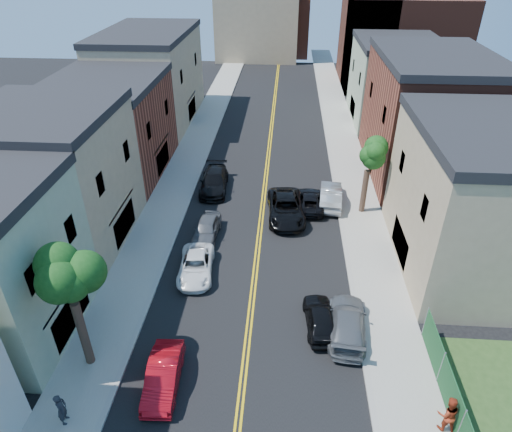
% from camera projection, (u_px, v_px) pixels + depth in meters
% --- Properties ---
extents(sidewalk_left, '(3.20, 100.00, 0.15)m').
position_uv_depth(sidewalk_left, '(190.00, 154.00, 44.97)').
color(sidewalk_left, gray).
rests_on(sidewalk_left, ground).
extents(sidewalk_right, '(3.20, 100.00, 0.15)m').
position_uv_depth(sidewalk_right, '(348.00, 159.00, 44.03)').
color(sidewalk_right, gray).
rests_on(sidewalk_right, ground).
extents(curb_left, '(0.30, 100.00, 0.15)m').
position_uv_depth(curb_left, '(207.00, 155.00, 44.87)').
color(curb_left, gray).
rests_on(curb_left, ground).
extents(curb_right, '(0.30, 100.00, 0.15)m').
position_uv_depth(curb_right, '(330.00, 158.00, 44.14)').
color(curb_right, gray).
rests_on(curb_right, ground).
extents(bldg_left_tan_near, '(9.00, 10.00, 9.00)m').
position_uv_depth(bldg_left_tan_near, '(53.00, 182.00, 30.30)').
color(bldg_left_tan_near, '#998466').
rests_on(bldg_left_tan_near, ground).
extents(bldg_left_brick, '(9.00, 12.00, 8.00)m').
position_uv_depth(bldg_left_brick, '(110.00, 130.00, 39.87)').
color(bldg_left_brick, brown).
rests_on(bldg_left_brick, ground).
extents(bldg_left_tan_far, '(9.00, 16.00, 9.50)m').
position_uv_depth(bldg_left_tan_far, '(151.00, 79.00, 51.31)').
color(bldg_left_tan_far, '#998466').
rests_on(bldg_left_tan_far, ground).
extents(bldg_right_tan, '(9.00, 12.00, 9.00)m').
position_uv_depth(bldg_right_tan, '(482.00, 204.00, 27.79)').
color(bldg_right_tan, '#998466').
rests_on(bldg_right_tan, ground).
extents(bldg_right_brick, '(9.00, 14.00, 10.00)m').
position_uv_depth(bldg_right_brick, '(426.00, 119.00, 39.37)').
color(bldg_right_brick, brown).
rests_on(bldg_right_brick, ground).
extents(bldg_right_palegrn, '(9.00, 12.00, 8.50)m').
position_uv_depth(bldg_right_palegrn, '(394.00, 84.00, 51.61)').
color(bldg_right_palegrn, gray).
rests_on(bldg_right_palegrn, ground).
extents(church, '(16.20, 14.20, 22.60)m').
position_uv_depth(church, '(394.00, 33.00, 62.63)').
color(church, '#4C2319').
rests_on(church, ground).
extents(backdrop_left, '(14.00, 8.00, 12.00)m').
position_uv_depth(backdrop_left, '(257.00, 23.00, 77.12)').
color(backdrop_left, '#998466').
rests_on(backdrop_left, ground).
extents(backdrop_center, '(10.00, 8.00, 10.00)m').
position_uv_depth(backdrop_center, '(280.00, 26.00, 80.80)').
color(backdrop_center, brown).
rests_on(backdrop_center, ground).
extents(tree_left_mid, '(5.20, 5.20, 9.29)m').
position_uv_depth(tree_left_mid, '(63.00, 261.00, 19.53)').
color(tree_left_mid, '#3D291E').
rests_on(tree_left_mid, sidewalk_left).
extents(tree_right_far, '(4.40, 4.40, 8.03)m').
position_uv_depth(tree_right_far, '(371.00, 145.00, 32.57)').
color(tree_right_far, '#3D291E').
rests_on(tree_right_far, sidewalk_right).
extents(red_sedan, '(1.68, 4.25, 1.38)m').
position_uv_depth(red_sedan, '(163.00, 376.00, 21.51)').
color(red_sedan, '#B60C17').
rests_on(red_sedan, ground).
extents(white_pickup, '(2.51, 4.78, 1.28)m').
position_uv_depth(white_pickup, '(196.00, 266.00, 28.77)').
color(white_pickup, white).
rests_on(white_pickup, ground).
extents(grey_car_left, '(1.86, 4.20, 1.41)m').
position_uv_depth(grey_car_left, '(207.00, 228.00, 32.35)').
color(grey_car_left, '#4F5156').
rests_on(grey_car_left, ground).
extents(black_car_left, '(2.50, 5.59, 1.59)m').
position_uv_depth(black_car_left, '(214.00, 181.00, 38.44)').
color(black_car_left, black).
rests_on(black_car_left, ground).
extents(grey_car_right, '(2.53, 5.15, 1.44)m').
position_uv_depth(grey_car_right, '(347.00, 323.00, 24.42)').
color(grey_car_right, '#585B60').
rests_on(grey_car_right, ground).
extents(black_car_right, '(1.96, 4.12, 1.36)m').
position_uv_depth(black_car_right, '(320.00, 318.00, 24.78)').
color(black_car_right, black).
rests_on(black_car_right, ground).
extents(silver_car_right, '(2.10, 4.98, 1.60)m').
position_uv_depth(silver_car_right, '(331.00, 195.00, 36.28)').
color(silver_car_right, '#989C9F').
rests_on(silver_car_right, ground).
extents(dark_car_right_far, '(2.17, 4.60, 1.27)m').
position_uv_depth(dark_car_right_far, '(310.00, 201.00, 35.91)').
color(dark_car_right_far, black).
rests_on(dark_car_right_far, ground).
extents(black_suv_lane, '(3.17, 6.09, 1.64)m').
position_uv_depth(black_suv_lane, '(286.00, 208.00, 34.57)').
color(black_suv_lane, black).
rests_on(black_suv_lane, ground).
extents(pedestrian_left, '(0.50, 0.68, 1.72)m').
position_uv_depth(pedestrian_left, '(62.00, 409.00, 19.63)').
color(pedestrian_left, '#23252B').
rests_on(pedestrian_left, sidewalk_left).
extents(pedestrian_right, '(0.95, 0.75, 1.94)m').
position_uv_depth(pedestrian_right, '(448.00, 414.00, 19.32)').
color(pedestrian_right, maroon).
rests_on(pedestrian_right, sidewalk_right).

